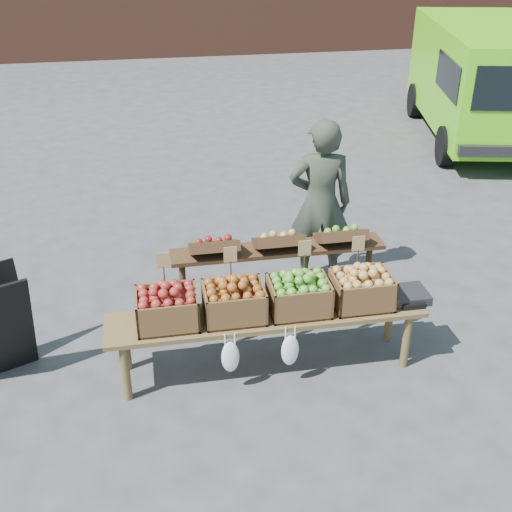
{
  "coord_description": "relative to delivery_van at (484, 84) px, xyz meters",
  "views": [
    {
      "loc": [
        -1.29,
        -4.65,
        3.6
      ],
      "look_at": [
        -0.4,
        0.27,
        0.85
      ],
      "focal_mm": 45.0,
      "sensor_mm": 36.0,
      "label": 1
    }
  ],
  "objects": [
    {
      "name": "back_table",
      "position": [
        -4.56,
        -4.82,
        -0.43
      ],
      "size": [
        2.1,
        0.44,
        1.04
      ],
      "primitive_type": null,
      "color": "#3D2716",
      "rests_on": "ground"
    },
    {
      "name": "vendor",
      "position": [
        -3.97,
        -4.13,
        -0.05
      ],
      "size": [
        0.71,
        0.52,
        1.79
      ],
      "primitive_type": "imported",
      "rotation": [
        0.0,
        0.0,
        2.99
      ],
      "color": "#30382A",
      "rests_on": "ground"
    },
    {
      "name": "crate_red_apples",
      "position": [
        -4.53,
        -5.54,
        -0.24
      ],
      "size": [
        0.5,
        0.4,
        0.28
      ],
      "primitive_type": null,
      "color": "#3F7823",
      "rests_on": "display_bench"
    },
    {
      "name": "crate_green_apples",
      "position": [
        -3.98,
        -5.54,
        -0.24
      ],
      "size": [
        0.5,
        0.4,
        0.28
      ],
      "primitive_type": null,
      "color": "gold",
      "rests_on": "display_bench"
    },
    {
      "name": "crate_russet_pears",
      "position": [
        -5.08,
        -5.54,
        -0.24
      ],
      "size": [
        0.5,
        0.4,
        0.28
      ],
      "primitive_type": null,
      "color": "#9B5922",
      "rests_on": "display_bench"
    },
    {
      "name": "display_bench",
      "position": [
        -4.81,
        -5.54,
        -0.66
      ],
      "size": [
        2.7,
        0.56,
        0.57
      ],
      "primitive_type": null,
      "color": "brown",
      "rests_on": "ground"
    },
    {
      "name": "crate_golden_apples",
      "position": [
        -5.63,
        -5.54,
        -0.24
      ],
      "size": [
        0.5,
        0.4,
        0.28
      ],
      "primitive_type": null,
      "color": "maroon",
      "rests_on": "display_bench"
    },
    {
      "name": "delivery_van",
      "position": [
        0.0,
        0.0,
        0.0
      ],
      "size": [
        2.81,
        4.56,
        1.9
      ],
      "primitive_type": null,
      "rotation": [
        0.0,
        0.0,
        -0.22
      ],
      "color": "#5ED816",
      "rests_on": "ground"
    },
    {
      "name": "ground",
      "position": [
        -4.4,
        -5.3,
        -0.95
      ],
      "size": [
        80.0,
        80.0,
        0.0
      ],
      "primitive_type": "plane",
      "color": "#424245"
    },
    {
      "name": "weighing_scale",
      "position": [
        -3.56,
        -5.54,
        -0.34
      ],
      "size": [
        0.34,
        0.3,
        0.08
      ],
      "primitive_type": "cube",
      "color": "black",
      "rests_on": "display_bench"
    }
  ]
}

